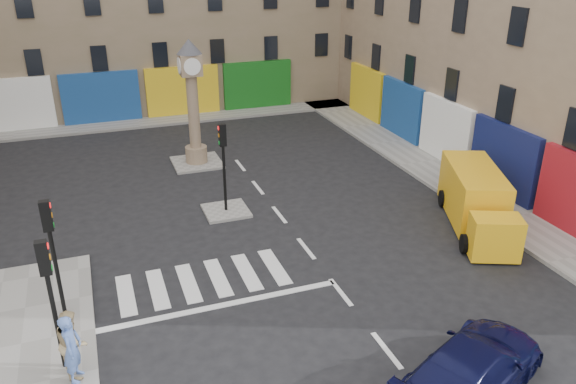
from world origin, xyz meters
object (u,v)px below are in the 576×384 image
traffic_light_left_far (51,241)px  traffic_light_island (223,154)px  traffic_light_left_near (49,286)px  clock_pillar (192,95)px  yellow_van (476,200)px  navy_sedan (472,368)px  pedestrian_blue (72,348)px  pedestrian_tan (72,342)px

traffic_light_left_far → traffic_light_island: bearing=40.6°
traffic_light_left_near → clock_pillar: 15.19m
clock_pillar → yellow_van: bearing=-49.4°
navy_sedan → pedestrian_blue: bearing=42.6°
traffic_light_island → pedestrian_blue: size_ratio=1.97×
clock_pillar → pedestrian_blue: clock_pillar is taller
pedestrian_tan → traffic_light_left_far: bearing=-0.3°
navy_sedan → pedestrian_tan: size_ratio=2.70×
traffic_light_left_near → traffic_light_island: traffic_light_left_near is taller
navy_sedan → pedestrian_tan: pedestrian_tan is taller
traffic_light_left_far → pedestrian_blue: bearing=-84.3°
traffic_light_left_far → traffic_light_island: size_ratio=1.00×
navy_sedan → traffic_light_left_near: bearing=40.2°
navy_sedan → yellow_van: size_ratio=0.81×
navy_sedan → traffic_light_island: bearing=-10.9°
traffic_light_left_near → navy_sedan: 10.56m
traffic_light_left_near → pedestrian_tan: size_ratio=2.01×
traffic_light_left_far → pedestrian_blue: size_ratio=1.97×
pedestrian_tan → pedestrian_blue: bearing=173.4°
traffic_light_left_near → clock_pillar: clock_pillar is taller
pedestrian_tan → traffic_light_island: bearing=-43.0°
traffic_light_island → clock_pillar: bearing=90.0°
traffic_light_left_far → navy_sedan: bearing=-35.1°
traffic_light_left_near → navy_sedan: traffic_light_left_near is taller
clock_pillar → pedestrian_blue: (-6.00, -14.39, -2.46)m
traffic_light_left_near → yellow_van: 15.71m
yellow_van → pedestrian_blue: yellow_van is taller
traffic_light_left_far → yellow_van: traffic_light_left_far is taller
navy_sedan → pedestrian_tan: (-9.17, 3.94, 0.35)m
yellow_van → pedestrian_tan: size_ratio=3.32×
traffic_light_left_near → traffic_light_left_far: same height
clock_pillar → pedestrian_blue: 15.78m
yellow_van → pedestrian_tan: 15.42m
traffic_light_left_far → navy_sedan: (9.47, -6.66, -1.90)m
clock_pillar → traffic_light_island: bearing=-90.0°
yellow_van → navy_sedan: bearing=-104.5°
clock_pillar → navy_sedan: bearing=-80.0°
traffic_light_island → yellow_van: 10.14m
navy_sedan → pedestrian_blue: size_ratio=2.66×
clock_pillar → navy_sedan: size_ratio=1.22×
navy_sedan → pedestrian_blue: 9.88m
traffic_light_left_far → navy_sedan: traffic_light_left_far is taller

